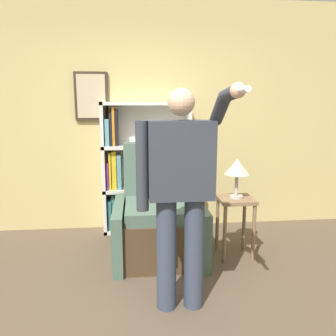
{
  "coord_description": "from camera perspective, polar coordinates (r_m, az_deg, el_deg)",
  "views": [
    {
      "loc": [
        -0.11,
        -2.09,
        1.54
      ],
      "look_at": [
        0.17,
        0.65,
        1.02
      ],
      "focal_mm": 35.0,
      "sensor_mm": 36.0,
      "label": 1
    }
  ],
  "objects": [
    {
      "name": "wall_back",
      "position": [
        4.12,
        -4.33,
        8.74
      ],
      "size": [
        8.0,
        0.11,
        2.8
      ],
      "color": "tan",
      "rests_on": "ground_plane"
    },
    {
      "name": "armchair",
      "position": [
        3.45,
        -1.67,
        -9.21
      ],
      "size": [
        0.91,
        0.89,
        1.15
      ],
      "color": "#4C3823",
      "rests_on": "ground_plane"
    },
    {
      "name": "table_lamp",
      "position": [
        3.34,
        11.95,
        -0.08
      ],
      "size": [
        0.26,
        0.26,
        0.4
      ],
      "color": "#B7B2A8",
      "rests_on": "side_table"
    },
    {
      "name": "ground_plane",
      "position": [
        2.6,
        -2.48,
        -25.67
      ],
      "size": [
        14.0,
        14.0,
        0.0
      ],
      "primitive_type": "plane",
      "color": "brown"
    },
    {
      "name": "person_standing",
      "position": [
        2.38,
        2.21,
        -3.32
      ],
      "size": [
        0.62,
        0.78,
        1.67
      ],
      "color": "#384256",
      "rests_on": "ground_plane"
    },
    {
      "name": "side_table",
      "position": [
        3.45,
        11.66,
        -7.42
      ],
      "size": [
        0.35,
        0.35,
        0.62
      ],
      "color": "#846647",
      "rests_on": "ground_plane"
    },
    {
      "name": "bookcase",
      "position": [
        4.03,
        -5.17,
        -0.22
      ],
      "size": [
        1.06,
        0.28,
        1.59
      ],
      "color": "silver",
      "rests_on": "ground_plane"
    }
  ]
}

